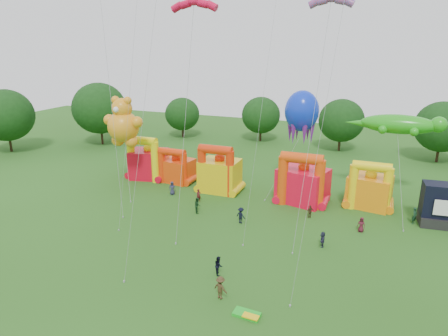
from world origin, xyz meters
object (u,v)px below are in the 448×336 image
at_px(gecko_kite, 400,158).
at_px(spectator_0, 172,188).
at_px(bouncy_castle_2, 219,173).
at_px(spectator_4, 310,212).
at_px(teddy_bear_kite, 126,148).
at_px(octopus_kite, 292,143).
at_px(bouncy_castle_0, 148,162).

height_order(gecko_kite, spectator_0, gecko_kite).
relative_size(bouncy_castle_2, spectator_4, 4.39).
xyz_separation_m(teddy_bear_kite, spectator_4, (24.64, 0.13, -5.16)).
xyz_separation_m(bouncy_castle_2, octopus_kite, (8.83, 3.72, 4.14)).
xyz_separation_m(teddy_bear_kite, octopus_kite, (20.45, 8.07, 0.76)).
bearing_deg(bouncy_castle_2, spectator_4, -17.96).
distance_m(bouncy_castle_2, spectator_4, 13.80).
bearing_deg(spectator_4, bouncy_castle_2, -56.14).
bearing_deg(spectator_4, spectator_0, -40.32).
bearing_deg(spectator_4, octopus_kite, -100.37).
bearing_deg(bouncy_castle_0, teddy_bear_kite, -87.12).
height_order(bouncy_castle_0, octopus_kite, octopus_kite).
distance_m(teddy_bear_kite, spectator_4, 25.17).
distance_m(bouncy_castle_2, gecko_kite, 22.47).
bearing_deg(bouncy_castle_2, bouncy_castle_0, 173.91).
bearing_deg(octopus_kite, bouncy_castle_2, -157.15).
xyz_separation_m(bouncy_castle_0, spectator_4, (24.92, -5.49, -1.73)).
height_order(bouncy_castle_2, gecko_kite, gecko_kite).
height_order(bouncy_castle_2, spectator_0, bouncy_castle_2).
distance_m(spectator_0, spectator_4, 18.31).
height_order(bouncy_castle_0, bouncy_castle_2, bouncy_castle_2).
xyz_separation_m(teddy_bear_kite, gecko_kite, (33.62, 7.09, 0.29)).
bearing_deg(octopus_kite, spectator_0, -152.79).
distance_m(bouncy_castle_0, gecko_kite, 34.13).
height_order(bouncy_castle_2, teddy_bear_kite, teddy_bear_kite).
distance_m(bouncy_castle_0, octopus_kite, 21.29).
relative_size(bouncy_castle_0, spectator_4, 4.31).
distance_m(bouncy_castle_0, spectator_4, 25.57).
distance_m(teddy_bear_kite, spectator_0, 8.12).
bearing_deg(bouncy_castle_0, spectator_4, -12.42).
relative_size(bouncy_castle_0, gecko_kite, 0.54).
relative_size(teddy_bear_kite, spectator_0, 7.01).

